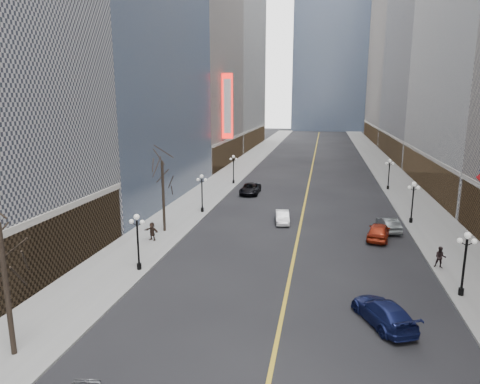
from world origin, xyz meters
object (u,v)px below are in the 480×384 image
at_px(streetlamp_east_3, 389,171).
at_px(car_sb_far, 388,224).
at_px(streetlamp_west_1, 138,236).
at_px(car_nb_far, 250,189).
at_px(car_sb_mid, 379,231).
at_px(streetlamp_west_3, 233,166).
at_px(car_sb_near, 383,312).
at_px(streetlamp_east_1, 465,257).
at_px(car_nb_mid, 282,217).
at_px(streetlamp_east_2, 413,198).
at_px(streetlamp_west_2, 202,189).

xyz_separation_m(streetlamp_east_3, car_sb_far, (-2.80, -21.27, -2.18)).
relative_size(streetlamp_west_1, car_nb_far, 0.82).
bearing_deg(car_sb_mid, streetlamp_west_3, -38.55).
relative_size(streetlamp_west_1, car_sb_near, 0.88).
bearing_deg(streetlamp_west_1, car_sb_far, 35.31).
xyz_separation_m(streetlamp_west_3, car_sb_far, (20.80, -21.27, -2.18)).
bearing_deg(streetlamp_east_1, streetlamp_west_1, 180.00).
height_order(car_sb_mid, car_sb_far, car_sb_mid).
xyz_separation_m(streetlamp_east_1, car_nb_mid, (-13.80, 15.63, -2.24)).
xyz_separation_m(streetlamp_west_3, car_nb_far, (3.85, -6.56, -2.13)).
xyz_separation_m(streetlamp_east_3, car_sb_mid, (-4.08, -24.17, -2.07)).
height_order(car_nb_far, car_sb_mid, car_sb_mid).
bearing_deg(streetlamp_east_1, car_sb_far, 100.76).
relative_size(car_nb_far, car_sb_mid, 1.14).
relative_size(streetlamp_east_2, streetlamp_west_2, 1.00).
distance_m(streetlamp_east_2, car_nb_mid, 14.18).
relative_size(streetlamp_west_2, car_nb_mid, 1.12).
distance_m(streetlamp_west_3, car_nb_mid, 22.71).
bearing_deg(streetlamp_west_2, car_sb_far, -8.93).
relative_size(car_sb_near, car_sb_far, 1.19).
relative_size(streetlamp_east_3, car_sb_far, 1.04).
relative_size(streetlamp_east_2, car_sb_far, 1.04).
bearing_deg(streetlamp_east_3, car_sb_near, -97.99).
distance_m(streetlamp_east_1, streetlamp_east_2, 18.00).
xyz_separation_m(streetlamp_west_1, car_sb_near, (17.88, -4.75, -2.15)).
bearing_deg(streetlamp_west_2, car_sb_near, -51.83).
relative_size(streetlamp_west_2, car_sb_far, 1.04).
relative_size(streetlamp_east_1, car_sb_far, 1.04).
height_order(streetlamp_west_3, car_nb_far, streetlamp_west_3).
height_order(streetlamp_east_1, streetlamp_east_2, same).
xyz_separation_m(streetlamp_west_2, streetlamp_west_3, (0.00, 18.00, 0.00)).
bearing_deg(streetlamp_east_3, streetlamp_west_2, -142.67).
bearing_deg(streetlamp_east_3, car_nb_mid, -124.12).
bearing_deg(car_sb_mid, car_sb_far, -101.33).
bearing_deg(car_nb_far, car_sb_near, -68.03).
xyz_separation_m(streetlamp_east_3, car_nb_far, (-19.75, -6.56, -2.13)).
height_order(streetlamp_east_1, streetlamp_west_1, same).
bearing_deg(car_sb_near, streetlamp_west_3, -90.46).
bearing_deg(streetlamp_west_2, streetlamp_east_3, 37.33).
bearing_deg(streetlamp_east_1, streetlamp_east_2, 90.00).
bearing_deg(streetlamp_east_1, car_nb_far, 123.86).
bearing_deg(streetlamp_east_3, streetlamp_east_1, -90.00).
relative_size(streetlamp_east_3, car_nb_far, 0.82).
bearing_deg(streetlamp_west_3, car_sb_near, -66.31).
bearing_deg(streetlamp_west_2, car_sb_mid, -17.53).
distance_m(streetlamp_west_1, car_sb_far, 25.58).
distance_m(car_sb_near, car_sb_far, 19.70).
distance_m(streetlamp_east_3, car_nb_mid, 24.70).
distance_m(streetlamp_west_1, streetlamp_west_2, 18.00).
relative_size(streetlamp_east_1, car_sb_near, 0.88).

